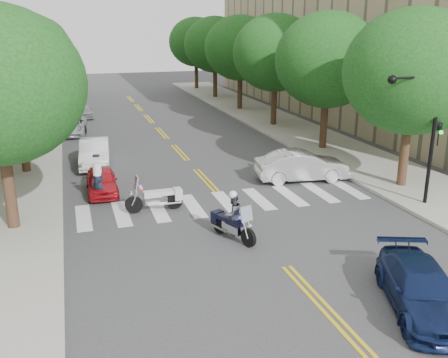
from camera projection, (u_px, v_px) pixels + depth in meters
name	position (u px, v px, depth m)	size (l,w,h in m)	color
ground	(286.00, 267.00, 16.42)	(140.00, 140.00, 0.00)	#38383A
sidewalk_left	(23.00, 141.00, 33.71)	(5.00, 60.00, 0.15)	#9E9991
sidewalk_right	(281.00, 125.00, 39.15)	(5.00, 60.00, 0.15)	#9E9991
tree_l_1	(14.00, 67.00, 24.99)	(6.40, 6.40, 8.45)	#382316
tree_l_2	(24.00, 58.00, 32.28)	(6.40, 6.40, 8.45)	#382316
tree_l_3	(31.00, 51.00, 39.56)	(6.40, 6.40, 8.45)	#382316
tree_l_4	(36.00, 47.00, 46.84)	(6.40, 6.40, 8.45)	#382316
tree_l_5	(39.00, 44.00, 54.13)	(6.40, 6.40, 8.45)	#382316
tree_r_0	(413.00, 72.00, 22.75)	(6.40, 6.40, 8.45)	#382316
tree_r_1	(328.00, 60.00, 30.03)	(6.40, 6.40, 8.45)	#382316
tree_r_2	(275.00, 53.00, 37.32)	(6.40, 6.40, 8.45)	#382316
tree_r_3	(240.00, 48.00, 44.60)	(6.40, 6.40, 8.45)	#382316
tree_r_4	(215.00, 45.00, 51.88)	(6.40, 6.40, 8.45)	#382316
tree_r_5	(196.00, 42.00, 59.17)	(6.40, 6.40, 8.45)	#382316
traffic_signal_pole	(425.00, 123.00, 20.71)	(2.82, 0.42, 6.00)	black
motorcycle_police	(232.00, 217.00, 18.35)	(1.14, 2.23, 1.89)	black
motorcycle_parked	(159.00, 198.00, 21.26)	(2.48, 0.55, 1.60)	black
officer_standing	(98.00, 184.00, 22.06)	(0.65, 0.42, 1.77)	black
convertible	(302.00, 166.00, 25.27)	(1.63, 4.67, 1.54)	silver
sedan_blue	(421.00, 289.00, 13.81)	(1.80, 4.42, 1.28)	#101C44
parked_car_a	(102.00, 181.00, 23.41)	(1.40, 3.48, 1.19)	red
parked_car_b	(95.00, 153.00, 27.92)	(1.57, 4.49, 1.48)	white
parked_car_c	(71.00, 126.00, 35.84)	(1.99, 4.33, 1.20)	#A8ABB0
parked_car_d	(71.00, 123.00, 36.74)	(1.76, 4.32, 1.25)	black
parked_car_e	(83.00, 111.00, 42.22)	(1.39, 3.45, 1.18)	#96979B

